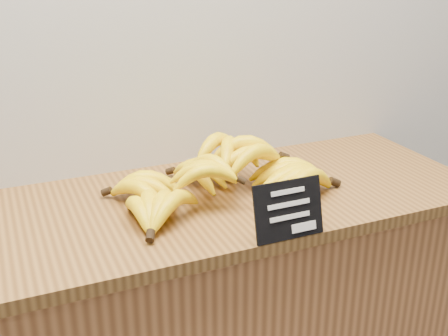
# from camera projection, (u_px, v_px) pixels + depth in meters

# --- Properties ---
(counter_top) EXTENTS (1.33, 0.54, 0.03)m
(counter_top) POSITION_uv_depth(u_px,v_px,m) (216.00, 201.00, 1.39)
(counter_top) COLOR brown
(counter_top) RESTS_ON counter
(chalkboard_sign) EXTENTS (0.16, 0.04, 0.12)m
(chalkboard_sign) POSITION_uv_depth(u_px,v_px,m) (289.00, 210.00, 1.16)
(chalkboard_sign) COLOR black
(chalkboard_sign) RESTS_ON counter_top
(banana_pile) EXTENTS (0.60, 0.40, 0.12)m
(banana_pile) POSITION_uv_depth(u_px,v_px,m) (219.00, 176.00, 1.36)
(banana_pile) COLOR yellow
(banana_pile) RESTS_ON counter_top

